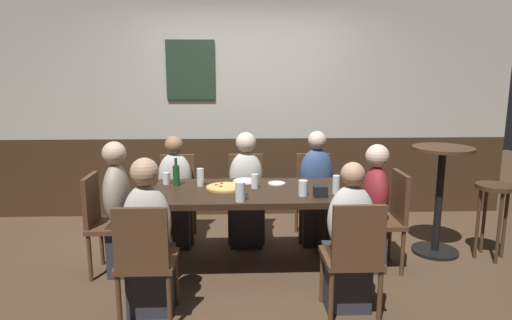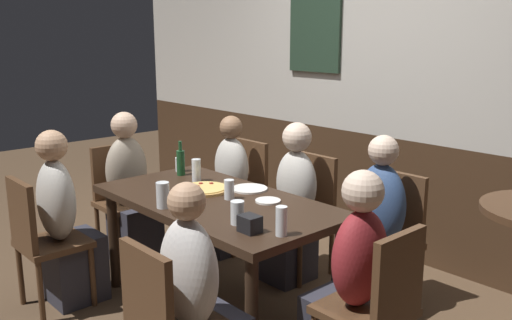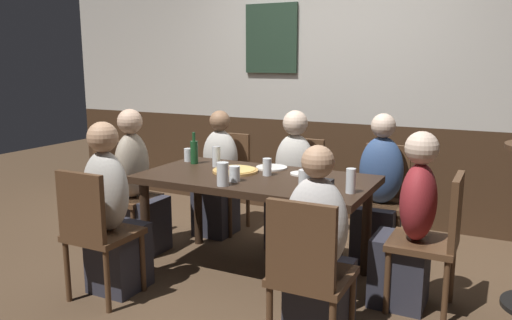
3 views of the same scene
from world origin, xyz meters
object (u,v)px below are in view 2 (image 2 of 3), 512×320
object	(u,v)px
pint_glass_pale	(180,165)
plate_white_small	(268,201)
chair_left_near	(41,237)
person_right_far	(374,241)
person_right_near	(198,317)
chair_right_far	(390,233)
dining_table	(216,211)
beer_glass_tall	(281,222)
pint_glass_amber	(229,191)
chair_left_far	(242,188)
pint_glass_stout	(183,196)
chair_head_east	(378,304)
beer_bottle_green	(181,162)
person_head_east	(351,295)
tumbler_water	(196,172)
chair_mid_far	(307,208)
person_mid_far	(291,213)
pizza	(204,189)
highball_clear	(163,197)
beer_glass_half	(237,214)
chair_head_west	(121,194)
person_left_far	(227,195)
person_head_west	(131,198)
person_left_near	(66,231)
condiment_caddy	(250,224)

from	to	relation	value
pint_glass_pale	plate_white_small	bearing A→B (deg)	-2.13
chair_left_near	person_right_far	xyz separation A→B (m)	(1.45, 1.52, -0.01)
person_right_near	chair_right_far	bearing A→B (deg)	90.00
dining_table	beer_glass_tall	size ratio (longest dim) A/B	10.59
beer_glass_tall	pint_glass_amber	bearing A→B (deg)	162.83
chair_left_far	pint_glass_amber	xyz separation A→B (m)	(0.79, -0.79, 0.30)
pint_glass_amber	pint_glass_stout	xyz separation A→B (m)	(-0.12, -0.26, -0.00)
chair_head_east	beer_bottle_green	distance (m)	1.91
person_head_east	tumbler_water	xyz separation A→B (m)	(-1.49, 0.15, 0.33)
chair_left_near	chair_mid_far	distance (m)	1.84
chair_right_far	person_right_far	distance (m)	0.16
plate_white_small	person_head_east	bearing A→B (deg)	-13.50
dining_table	chair_mid_far	distance (m)	0.86
chair_mid_far	chair_left_far	bearing A→B (deg)	180.00
chair_head_east	person_mid_far	size ratio (longest dim) A/B	0.77
beer_glass_tall	pint_glass_stout	xyz separation A→B (m)	(-0.79, -0.06, -0.02)
chair_mid_far	pizza	xyz separation A→B (m)	(-0.19, -0.79, 0.26)
chair_left_near	person_head_east	xyz separation A→B (m)	(1.80, 0.84, -0.02)
dining_table	highball_clear	bearing A→B (deg)	-100.58
chair_right_far	tumbler_water	size ratio (longest dim) A/B	5.55
pint_glass_amber	beer_glass_half	bearing A→B (deg)	-34.03
pint_glass_amber	tumbler_water	size ratio (longest dim) A/B	0.78
dining_table	beer_glass_half	world-z (taller)	beer_glass_half
chair_head_west	beer_glass_half	world-z (taller)	chair_head_west
chair_right_far	dining_table	bearing A→B (deg)	-130.68
chair_head_west	beer_glass_half	size ratio (longest dim) A/B	6.78
pint_glass_pale	person_left_far	bearing A→B (deg)	89.17
chair_head_east	chair_left_far	bearing A→B (deg)	156.77
tumbler_water	person_left_far	bearing A→B (deg)	120.33
chair_mid_far	highball_clear	world-z (taller)	highball_clear
beer_glass_tall	person_right_far	bearing A→B (deg)	90.86
pint_glass_pale	beer_glass_half	bearing A→B (deg)	-20.34
chair_mid_far	highball_clear	distance (m)	1.23
chair_head_west	plate_white_small	size ratio (longest dim) A/B	5.60
person_mid_far	person_head_west	xyz separation A→B (m)	(-1.08, -0.68, 0.01)
person_mid_far	pint_glass_stout	xyz separation A→B (m)	(-0.05, -0.89, 0.30)
person_right_far	beer_bottle_green	world-z (taller)	person_right_far
chair_head_west	chair_mid_far	bearing A→B (deg)	34.23
person_left_near	beer_glass_tall	xyz separation A→B (m)	(1.46, 0.53, 0.32)
person_head_west	highball_clear	distance (m)	1.12
chair_head_east	pint_glass_pale	xyz separation A→B (m)	(-1.97, 0.23, 0.29)
chair_head_west	pint_glass_amber	bearing A→B (deg)	2.36
chair_left_far	person_right_near	xyz separation A→B (m)	(1.45, -1.52, -0.03)
chair_head_west	pint_glass_amber	size ratio (longest dim) A/B	7.08
chair_head_west	person_mid_far	bearing A→B (deg)	28.79
plate_white_small	condiment_caddy	world-z (taller)	condiment_caddy
highball_clear	pint_glass_stout	world-z (taller)	highball_clear
pint_glass_amber	beer_bottle_green	size ratio (longest dim) A/B	0.49
chair_mid_far	person_head_west	xyz separation A→B (m)	(-1.08, -0.84, -0.00)
chair_right_far	person_head_west	xyz separation A→B (m)	(-1.80, -0.84, -0.00)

